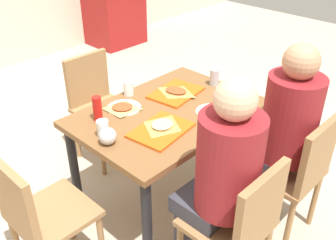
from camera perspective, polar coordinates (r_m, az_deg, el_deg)
The scene contains 22 objects.
ground_plane at distance 2.92m, azimuth -0.00°, elevation -11.21°, with size 10.00×10.00×0.02m, color #B7A893.
main_table at distance 2.54m, azimuth -0.00°, elevation -0.40°, with size 1.19×0.82×0.73m.
chair_near_left at distance 2.04m, azimuth 10.66°, elevation -14.68°, with size 0.40×0.40×0.86m.
chair_near_right at distance 2.45m, azimuth 18.61°, elevation -6.98°, with size 0.40×0.40×0.86m.
chair_far_side at distance 3.13m, azimuth -10.54°, elevation 2.95°, with size 0.40×0.40×0.86m.
chair_left_end at distance 2.16m, azimuth -18.75°, elevation -12.96°, with size 0.40×0.40×0.86m.
person_in_red at distance 1.94m, azimuth 7.93°, elevation -7.62°, with size 0.32×0.42×1.27m.
person_in_brown_jacket at distance 2.36m, azimuth 16.63°, elevation -0.89°, with size 0.32×0.42×1.27m.
tray_red_near at distance 2.27m, azimuth -1.02°, elevation -1.50°, with size 0.36×0.26×0.02m, color #D85914.
tray_red_far at distance 2.69m, azimuth 1.18°, elevation 4.05°, with size 0.36×0.26×0.02m, color #D85914.
paper_plate_center at distance 2.53m, azimuth -6.51°, elevation 1.83°, with size 0.22×0.22×0.01m, color white.
paper_plate_near_edge at distance 2.48m, azimuth 6.64°, elevation 1.17°, with size 0.22×0.22×0.01m, color white.
pizza_slice_a at distance 2.29m, azimuth -0.87°, elevation -0.76°, with size 0.25×0.23×0.02m.
pizza_slice_b at distance 2.68m, azimuth 1.21°, elevation 4.28°, with size 0.21×0.25×0.02m.
pizza_slice_c at distance 2.50m, azimuth -6.77°, elevation 1.85°, with size 0.25×0.25×0.02m.
pizza_slice_d at distance 2.45m, azimuth 6.78°, elevation 1.12°, with size 0.25×0.25×0.02m.
plastic_cup_a at distance 2.67m, azimuth -5.86°, elevation 4.70°, with size 0.07×0.07×0.10m, color white.
plastic_cup_b at distance 2.29m, azimuth 6.83°, elevation -0.23°, with size 0.07×0.07×0.10m, color white.
plastic_cup_c at distance 2.24m, azimuth -9.62°, elevation -1.25°, with size 0.07×0.07×0.10m, color white.
soda_can at distance 2.82m, azimuth 6.88°, elevation 6.29°, with size 0.07×0.07×0.12m, color #B7BCC6.
condiment_bottle at distance 2.38m, azimuth -10.41°, elevation 1.65°, with size 0.06×0.06×0.16m, color red.
foil_bundle at distance 2.17m, azimuth -8.91°, elevation -2.36°, with size 0.10×0.10×0.10m, color silver.
Camera 1 is at (-1.56, -1.50, 1.96)m, focal length 41.19 mm.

